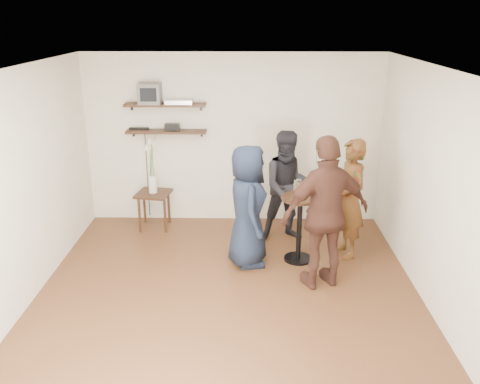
# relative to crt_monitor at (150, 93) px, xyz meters

# --- Properties ---
(room) EXTENTS (4.58, 5.08, 2.68)m
(room) POSITION_rel_crt_monitor_xyz_m (1.21, -2.38, -0.72)
(room) COLOR #4E2719
(room) RESTS_ON ground
(shelf_upper) EXTENTS (1.20, 0.25, 0.04)m
(shelf_upper) POSITION_rel_crt_monitor_xyz_m (0.21, 0.00, -0.17)
(shelf_upper) COLOR black
(shelf_upper) RESTS_ON room
(shelf_lower) EXTENTS (1.20, 0.25, 0.04)m
(shelf_lower) POSITION_rel_crt_monitor_xyz_m (0.21, 0.00, -0.57)
(shelf_lower) COLOR black
(shelf_lower) RESTS_ON room
(crt_monitor) EXTENTS (0.32, 0.30, 0.30)m
(crt_monitor) POSITION_rel_crt_monitor_xyz_m (0.00, 0.00, 0.00)
(crt_monitor) COLOR #59595B
(crt_monitor) RESTS_ON shelf_upper
(dvd_deck) EXTENTS (0.40, 0.24, 0.06)m
(dvd_deck) POSITION_rel_crt_monitor_xyz_m (0.42, 0.00, -0.12)
(dvd_deck) COLOR silver
(dvd_deck) RESTS_ON shelf_upper
(radio) EXTENTS (0.22, 0.10, 0.10)m
(radio) POSITION_rel_crt_monitor_xyz_m (0.30, 0.00, -0.50)
(radio) COLOR black
(radio) RESTS_ON shelf_lower
(power_strip) EXTENTS (0.30, 0.05, 0.03)m
(power_strip) POSITION_rel_crt_monitor_xyz_m (-0.21, 0.05, -0.54)
(power_strip) COLOR black
(power_strip) RESTS_ON shelf_lower
(side_table) EXTENTS (0.55, 0.55, 0.57)m
(side_table) POSITION_rel_crt_monitor_xyz_m (0.01, -0.26, -1.54)
(side_table) COLOR black
(side_table) RESTS_ON room
(vase_lilies) EXTENTS (0.18, 0.19, 0.88)m
(vase_lilies) POSITION_rel_crt_monitor_xyz_m (0.01, -0.27, -1.17)
(vase_lilies) COLOR silver
(vase_lilies) RESTS_ON side_table
(drinks_table) EXTENTS (0.49, 0.49, 0.90)m
(drinks_table) POSITION_rel_crt_monitor_xyz_m (2.12, -1.32, -1.44)
(drinks_table) COLOR black
(drinks_table) RESTS_ON room
(wine_glass_fl) EXTENTS (0.06, 0.06, 0.19)m
(wine_glass_fl) POSITION_rel_crt_monitor_xyz_m (2.05, -1.34, -0.99)
(wine_glass_fl) COLOR silver
(wine_glass_fl) RESTS_ON drinks_table
(wine_glass_fr) EXTENTS (0.07, 0.07, 0.20)m
(wine_glass_fr) POSITION_rel_crt_monitor_xyz_m (2.17, -1.35, -0.98)
(wine_glass_fr) COLOR silver
(wine_glass_fr) RESTS_ON drinks_table
(wine_glass_bl) EXTENTS (0.07, 0.07, 0.21)m
(wine_glass_bl) POSITION_rel_crt_monitor_xyz_m (2.09, -1.27, -0.97)
(wine_glass_bl) COLOR silver
(wine_glass_bl) RESTS_ON drinks_table
(wine_glass_br) EXTENTS (0.06, 0.06, 0.18)m
(wine_glass_br) POSITION_rel_crt_monitor_xyz_m (2.14, -1.30, -0.99)
(wine_glass_br) COLOR silver
(wine_glass_br) RESTS_ON drinks_table
(person_plaid) EXTENTS (0.52, 0.67, 1.62)m
(person_plaid) POSITION_rel_crt_monitor_xyz_m (2.78, -1.15, -1.21)
(person_plaid) COLOR maroon
(person_plaid) RESTS_ON room
(person_dark) EXTENTS (0.86, 0.72, 1.61)m
(person_dark) POSITION_rel_crt_monitor_xyz_m (2.01, -0.64, -1.21)
(person_dark) COLOR black
(person_dark) RESTS_ON room
(person_navy) EXTENTS (0.62, 0.85, 1.60)m
(person_navy) POSITION_rel_crt_monitor_xyz_m (1.44, -1.42, -1.22)
(person_navy) COLOR #161E32
(person_navy) RESTS_ON room
(person_brown) EXTENTS (1.17, 0.79, 1.85)m
(person_brown) POSITION_rel_crt_monitor_xyz_m (2.35, -1.96, -1.09)
(person_brown) COLOR #46261E
(person_brown) RESTS_ON room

